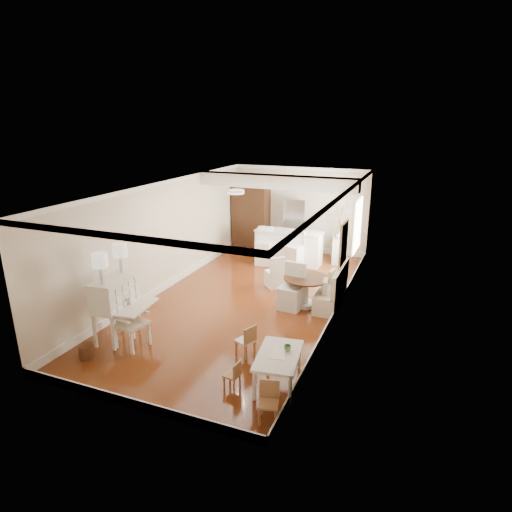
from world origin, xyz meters
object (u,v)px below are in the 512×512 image
Objects in this scene: kids_chair_a at (232,374)px; kids_chair_b at (245,340)px; wicker_basket at (86,351)px; fridge at (305,228)px; pantry_cabinet at (251,215)px; dining_table at (306,292)px; gustavian_armchair at (131,323)px; secretary_bureau at (116,308)px; breakfast_counter at (289,247)px; bar_stool_left at (264,246)px; sideboard at (338,250)px; slip_chair_far at (275,271)px; kids_table at (278,369)px; slip_chair_near at (291,287)px; kids_chair_c at (268,403)px; bar_stool_right at (295,250)px.

kids_chair_a is 0.78× the size of kids_chair_b.
fridge is (2.00, 7.74, 0.77)m from wicker_basket.
dining_table is at bearing -52.49° from pantry_cabinet.
pantry_cabinet is (0.10, 7.77, 1.02)m from wicker_basket.
pantry_cabinet is at bearing 12.89° from gustavian_armchair.
secretary_bureau reaches higher than gustavian_armchair.
gustavian_armchair is 6.14m from breakfast_counter.
dining_table reaches higher than wicker_basket.
wicker_basket is 0.22× the size of bar_stool_left.
bar_stool_left reaches higher than sideboard.
gustavian_armchair is at bearing -102.19° from bar_stool_left.
slip_chair_far reaches higher than dining_table.
kids_table is 1.05× the size of slip_chair_near.
pantry_cabinet is at bearing -100.86° from slip_chair_far.
gustavian_armchair is 0.44× the size of pantry_cabinet.
bar_stool_left is at bearing 97.68° from kids_chair_c.
dining_table is 4.16m from fridge.
bar_stool_right is at bearing -135.11° from slip_chair_far.
dining_table is at bearing -177.87° from kids_chair_a.
kids_chair_b is 0.60× the size of dining_table.
dining_table is at bearing -102.84° from sideboard.
kids_chair_a is at bearing -65.93° from bar_stool_right.
dining_table is 0.42m from slip_chair_near.
fridge reaches higher than sideboard.
secretary_bureau is 4.33m from slip_chair_far.
bar_stool_left is 0.63× the size of fridge.
gustavian_armchair reaches higher than slip_chair_far.
kids_chair_b is 2.63m from dining_table.
pantry_cabinet is at bearing 127.51° from dining_table.
pantry_cabinet is (-2.62, 6.58, 0.83)m from kids_chair_b.
kids_chair_c is 0.71× the size of slip_chair_far.
bar_stool_left is at bearing 113.15° from kids_table.
wicker_basket is 0.12× the size of breakfast_counter.
slip_chair_near is (-0.29, -0.26, 0.17)m from dining_table.
dining_table is at bearing -166.23° from kids_chair_b.
kids_chair_a is 7.66m from fridge.
slip_chair_far is at bearing 110.33° from kids_table.
bar_stool_right is (-0.76, 2.76, 0.02)m from slip_chair_near.
wicker_basket is 2.92m from kids_chair_a.
kids_table is 8.08m from pantry_cabinet.
slip_chair_near is at bearing 103.54° from kids_table.
slip_chair_far is at bearing -57.62° from pantry_cabinet.
slip_chair_near reaches higher than breakfast_counter.
pantry_cabinet reaches higher than kids_table.
slip_chair_far is at bearing -163.25° from kids_chair_a.
kids_chair_b is 0.36× the size of fridge.
kids_table is 1.77× the size of kids_chair_b.
slip_chair_near is (2.88, 3.53, 0.41)m from wicker_basket.
gustavian_armchair is 4.28m from slip_chair_far.
secretary_bureau is at bearing -59.19° from kids_chair_b.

